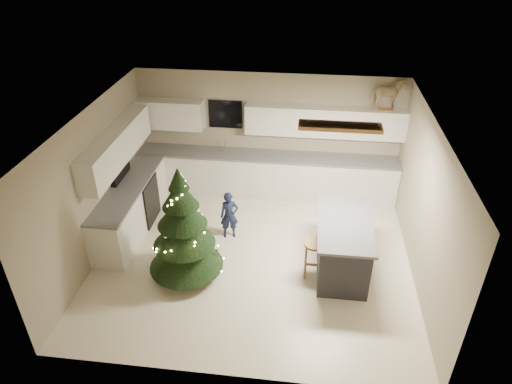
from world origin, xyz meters
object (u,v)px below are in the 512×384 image
island (342,245)px  christmas_tree (184,233)px  toddler (229,215)px  rocking_horse (387,95)px  bar_stool (314,251)px

island → christmas_tree: size_ratio=0.83×
island → toddler: (-2.06, 0.66, -0.01)m
toddler → rocking_horse: rocking_horse is taller
island → rocking_horse: rocking_horse is taller
island → christmas_tree: christmas_tree is taller
island → christmas_tree: 2.67m
bar_stool → toddler: bearing=150.0°
toddler → christmas_tree: bearing=-130.8°
christmas_tree → rocking_horse: 4.68m
christmas_tree → rocking_horse: rocking_horse is taller
christmas_tree → rocking_horse: (3.37, 2.90, 1.46)m
island → toddler: bearing=162.2°
island → christmas_tree: bearing=-169.6°
bar_stool → toddler: (-1.58, 0.91, -0.04)m
christmas_tree → toddler: 1.32m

